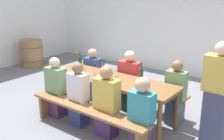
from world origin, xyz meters
The scene contains 19 objects.
ground_plane centered at (0.00, 0.00, 0.00)m, with size 24.00×24.00×0.00m, color slate.
back_wall centered at (0.00, 3.30, 1.60)m, with size 14.00×0.20×3.20m, color white.
tasting_table centered at (0.00, 0.00, 0.67)m, with size 2.31×0.71×0.75m.
bench_near centered at (0.00, -0.65, 0.36)m, with size 2.21×0.30×0.45m.
bench_far centered at (0.00, 0.65, 0.36)m, with size 2.21×0.30×0.45m.
wine_bottle_0 centered at (0.46, 0.19, 0.87)m, with size 0.07×0.07×0.32m.
wine_bottle_1 centered at (-0.06, -0.15, 0.88)m, with size 0.07×0.07×0.33m.
wine_bottle_2 centered at (-0.84, 0.10, 0.87)m, with size 0.07×0.07×0.33m.
wine_glass_0 centered at (-0.05, 0.15, 0.85)m, with size 0.07×0.07×0.15m.
wine_glass_1 centered at (-0.18, -0.25, 0.85)m, with size 0.07×0.07×0.14m.
seated_guest_near_0 centered at (-0.87, -0.50, 0.51)m, with size 0.38×0.24×1.09m.
seated_guest_near_1 centered at (-0.31, -0.50, 0.52)m, with size 0.34×0.24×1.09m.
seated_guest_near_2 centered at (0.28, -0.50, 0.54)m, with size 0.41×0.24×1.14m.
seated_guest_near_3 centered at (0.90, -0.50, 0.52)m, with size 0.35×0.24×1.08m.
seated_guest_far_0 centered at (-0.88, 0.50, 0.50)m, with size 0.35×0.24×1.07m.
seated_guest_far_1 centered at (0.02, 0.50, 0.54)m, with size 0.42×0.24×1.14m.
seated_guest_far_2 centered at (0.95, 0.50, 0.53)m, with size 0.33×0.24×1.11m.
standing_host centered at (1.70, 0.15, 0.75)m, with size 0.41×0.24×1.56m.
wine_barrel centered at (-4.00, 1.27, 0.40)m, with size 0.67×0.67×0.79m.
Camera 1 is at (2.59, -3.38, 2.18)m, focal length 42.22 mm.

